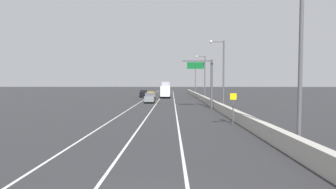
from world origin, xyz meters
TOP-DOWN VIEW (x-y plane):
  - ground_plane at (0.00, 64.00)m, footprint 320.00×320.00m
  - lane_stripe_left at (-5.50, 55.00)m, footprint 0.16×130.00m
  - lane_stripe_center at (-2.00, 55.00)m, footprint 0.16×130.00m
  - lane_stripe_right at (1.50, 55.00)m, footprint 0.16×130.00m
  - jersey_barrier_right at (7.64, 40.00)m, footprint 0.60×120.00m
  - overhead_sign_gantry at (6.29, 33.22)m, footprint 4.68×0.36m
  - speed_advisory_sign at (6.74, 17.63)m, footprint 0.60×0.11m
  - lamp_post_right_near at (8.28, 8.35)m, footprint 2.14×0.44m
  - lamp_post_right_second at (7.91, 29.79)m, footprint 2.14×0.44m
  - lamp_post_right_third at (7.98, 51.23)m, footprint 2.14×0.44m
  - lamp_post_right_fourth at (7.83, 72.67)m, footprint 2.14×0.44m
  - car_yellow_0 at (-3.77, 52.27)m, footprint 1.80×4.37m
  - car_black_1 at (-6.63, 63.87)m, footprint 1.98×4.07m
  - car_blue_2 at (-0.73, 70.50)m, footprint 2.05×4.23m
  - car_gray_3 at (-3.39, 44.12)m, footprint 1.93×4.21m
  - box_truck at (-0.67, 61.39)m, footprint 2.50×7.83m

SIDE VIEW (x-z plane):
  - ground_plane at x=0.00m, z-range 0.00..0.00m
  - lane_stripe_left at x=-5.50m, z-range 0.00..0.00m
  - lane_stripe_center at x=-2.00m, z-range 0.00..0.00m
  - lane_stripe_right at x=1.50m, z-range 0.00..0.00m
  - jersey_barrier_right at x=7.64m, z-range 0.00..1.10m
  - car_yellow_0 at x=-3.77m, z-range 0.00..1.92m
  - car_black_1 at x=-6.63m, z-range -0.01..1.96m
  - car_gray_3 at x=-3.39m, z-range 0.00..1.97m
  - car_blue_2 at x=-0.73m, z-range -0.01..2.11m
  - speed_advisory_sign at x=6.74m, z-range 0.26..3.26m
  - box_truck at x=-0.67m, z-range -0.18..3.97m
  - overhead_sign_gantry at x=6.29m, z-range 0.98..8.48m
  - lamp_post_right_near at x=8.28m, z-range 0.75..10.65m
  - lamp_post_right_second at x=7.91m, z-range 0.75..10.65m
  - lamp_post_right_third at x=7.98m, z-range 0.75..10.65m
  - lamp_post_right_fourth at x=7.83m, z-range 0.75..10.65m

